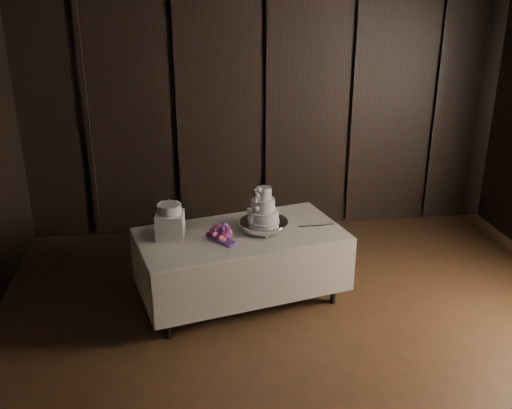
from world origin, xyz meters
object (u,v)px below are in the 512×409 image
object	(u,v)px
wedding_cake	(261,209)
small_cake	(169,209)
box_pedestal	(170,226)
display_table	(241,264)
bouquet	(220,233)
cake_stand	(264,225)

from	to	relation	value
wedding_cake	small_cake	size ratio (longest dim) A/B	1.54
box_pedestal	display_table	bearing A→B (deg)	1.87
display_table	bouquet	bearing A→B (deg)	-164.84
cake_stand	wedding_cake	world-z (taller)	wedding_cake
small_cake	display_table	bearing A→B (deg)	1.87
cake_stand	display_table	bearing A→B (deg)	-168.28
display_table	cake_stand	world-z (taller)	cake_stand
cake_stand	small_cake	world-z (taller)	small_cake
cake_stand	bouquet	size ratio (longest dim) A/B	1.23
display_table	wedding_cake	bearing A→B (deg)	-4.50
bouquet	wedding_cake	bearing A→B (deg)	19.63
cake_stand	box_pedestal	distance (m)	0.92
display_table	bouquet	world-z (taller)	bouquet
small_cake	wedding_cake	bearing A→B (deg)	3.61
cake_stand	box_pedestal	world-z (taller)	box_pedestal
cake_stand	wedding_cake	bearing A→B (deg)	-150.26
bouquet	box_pedestal	size ratio (longest dim) A/B	1.51
bouquet	small_cake	distance (m)	0.53
box_pedestal	small_cake	size ratio (longest dim) A/B	1.13
cake_stand	bouquet	xyz separation A→B (m)	(-0.44, -0.16, 0.02)
wedding_cake	display_table	bearing A→B (deg)	165.60
small_cake	cake_stand	bearing A→B (deg)	4.44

